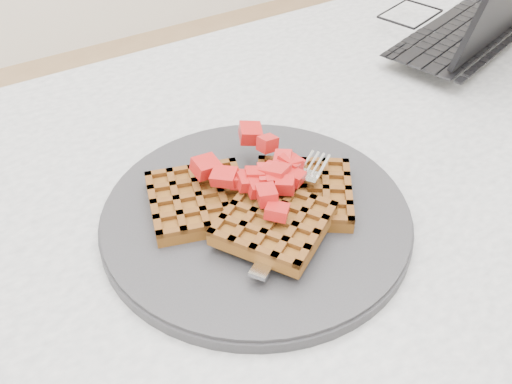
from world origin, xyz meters
The scene contains 6 objects.
table centered at (0.00, 0.00, 0.64)m, with size 1.20×0.80×0.75m.
plate centered at (-0.07, -0.01, 0.76)m, with size 0.31×0.31×0.02m, color #252527.
waffles centered at (-0.07, -0.01, 0.78)m, with size 0.22×0.20×0.03m.
strawberry_pile centered at (-0.07, -0.01, 0.80)m, with size 0.15×0.15×0.02m, color #8E0002, non-canonical shape.
fork centered at (-0.04, -0.04, 0.77)m, with size 0.02×0.18×0.02m, color silver, non-canonical shape.
laptop centered at (0.41, 0.18, 0.79)m, with size 0.35×0.30×0.21m.
Camera 1 is at (-0.29, -0.37, 1.15)m, focal length 40.00 mm.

